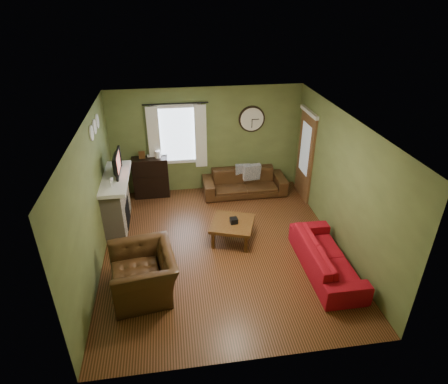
{
  "coord_description": "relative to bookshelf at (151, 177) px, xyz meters",
  "views": [
    {
      "loc": [
        -0.85,
        -5.97,
        4.57
      ],
      "look_at": [
        0.1,
        0.4,
        1.05
      ],
      "focal_mm": 30.0,
      "sensor_mm": 36.0,
      "label": 1
    }
  ],
  "objects": [
    {
      "name": "wine_glass_a",
      "position": [
        -0.64,
        -1.74,
        0.77
      ],
      "size": [
        0.07,
        0.07,
        0.2
      ],
      "primitive_type": null,
      "color": "white",
      "rests_on": "mantel"
    },
    {
      "name": "curtain_left",
      "position": [
        0.16,
        0.08,
        0.95
      ],
      "size": [
        0.28,
        0.04,
        1.55
      ],
      "primitive_type": "cube",
      "color": "white",
      "rests_on": "wall_back"
    },
    {
      "name": "wall_front",
      "position": [
        1.41,
        -5.0,
        0.8
      ],
      "size": [
        4.6,
        0.0,
        2.6
      ],
      "primitive_type": "cube",
      "color": "#5B6935",
      "rests_on": "ground"
    },
    {
      "name": "door",
      "position": [
        3.68,
        -0.55,
        0.55
      ],
      "size": [
        0.05,
        0.9,
        2.1
      ],
      "primitive_type": "cube",
      "color": "brown",
      "rests_on": "floor"
    },
    {
      "name": "curtain_rod",
      "position": [
        0.71,
        0.08,
        1.77
      ],
      "size": [
        0.03,
        0.03,
        1.5
      ],
      "primitive_type": "cylinder",
      "color": "black",
      "rests_on": "wall_back"
    },
    {
      "name": "wall_clock",
      "position": [
        2.51,
        0.15,
        1.3
      ],
      "size": [
        0.64,
        0.06,
        0.64
      ],
      "primitive_type": null,
      "color": "white",
      "rests_on": "wall_back"
    },
    {
      "name": "coffee_table",
      "position": [
        1.65,
        -2.17,
        -0.29
      ],
      "size": [
        1.05,
        1.05,
        0.44
      ],
      "primitive_type": null,
      "rotation": [
        0.0,
        0.0,
        -0.34
      ],
      "color": "#4E2F13",
      "rests_on": "floor"
    },
    {
      "name": "wall_left",
      "position": [
        -0.89,
        -2.4,
        0.8
      ],
      "size": [
        0.0,
        5.2,
        2.6
      ],
      "primitive_type": "cube",
      "color": "#5B6935",
      "rests_on": "ground"
    },
    {
      "name": "wall_back",
      "position": [
        1.41,
        0.2,
        0.8
      ],
      "size": [
        4.6,
        0.0,
        2.6
      ],
      "primitive_type": "cube",
      "color": "#5B6935",
      "rests_on": "ground"
    },
    {
      "name": "tv",
      "position": [
        -0.64,
        -1.1,
        0.85
      ],
      "size": [
        0.08,
        0.6,
        0.35
      ],
      "primitive_type": "imported",
      "rotation": [
        0.0,
        0.0,
        1.57
      ],
      "color": "black",
      "rests_on": "mantel"
    },
    {
      "name": "window_pane",
      "position": [
        0.71,
        0.18,
        1.0
      ],
      "size": [
        1.0,
        0.02,
        1.3
      ],
      "primitive_type": null,
      "color": "silver",
      "rests_on": "wall_back"
    },
    {
      "name": "firebox",
      "position": [
        -0.5,
        -1.25,
        -0.2
      ],
      "size": [
        0.04,
        0.6,
        0.55
      ],
      "primitive_type": "cube",
      "color": "black",
      "rests_on": "fireplace"
    },
    {
      "name": "book",
      "position": [
        -0.05,
        0.17,
        0.46
      ],
      "size": [
        0.2,
        0.26,
        0.02
      ],
      "primitive_type": "imported",
      "rotation": [
        0.0,
        0.0,
        0.1
      ],
      "color": "#4E2F13",
      "rests_on": "bookshelf"
    },
    {
      "name": "tv_screen",
      "position": [
        -0.56,
        -1.1,
        0.91
      ],
      "size": [
        0.02,
        0.62,
        0.36
      ],
      "primitive_type": "cube",
      "color": "#994C3F",
      "rests_on": "mantel"
    },
    {
      "name": "pillow_right",
      "position": [
        2.48,
        -0.18,
        0.05
      ],
      "size": [
        0.43,
        0.17,
        0.42
      ],
      "primitive_type": "cube",
      "rotation": [
        0.0,
        0.0,
        0.1
      ],
      "color": "gray",
      "rests_on": "sofa_brown"
    },
    {
      "name": "wall_right",
      "position": [
        3.71,
        -2.4,
        0.8
      ],
      "size": [
        0.0,
        5.2,
        2.6
      ],
      "primitive_type": "cube",
      "color": "#5B6935",
      "rests_on": "ground"
    },
    {
      "name": "armchair",
      "position": [
        -0.06,
        -3.4,
        -0.12
      ],
      "size": [
        1.21,
        1.33,
        0.77
      ],
      "primitive_type": "imported",
      "rotation": [
        0.0,
        0.0,
        -1.42
      ],
      "color": "#3B2411",
      "rests_on": "floor"
    },
    {
      "name": "tissue_box",
      "position": [
        1.67,
        -2.2,
        -0.1
      ],
      "size": [
        0.16,
        0.16,
        0.11
      ],
      "primitive_type": "cube",
      "rotation": [
        0.0,
        0.0,
        0.09
      ],
      "color": "black",
      "rests_on": "coffee_table"
    },
    {
      "name": "ceiling",
      "position": [
        1.41,
        -2.4,
        2.1
      ],
      "size": [
        4.6,
        5.2,
        0.0
      ],
      "primitive_type": "cube",
      "color": "white",
      "rests_on": "ground"
    },
    {
      "name": "fireplace",
      "position": [
        -0.69,
        -1.25,
        0.05
      ],
      "size": [
        0.4,
        1.4,
        1.1
      ],
      "primitive_type": "cube",
      "color": "tan",
      "rests_on": "floor"
    },
    {
      "name": "bookshelf",
      "position": [
        0.0,
        0.0,
        0.0
      ],
      "size": [
        0.85,
        0.36,
        1.01
      ],
      "primitive_type": null,
      "color": "black",
      "rests_on": "floor"
    },
    {
      "name": "sofa_brown",
      "position": [
        2.29,
        -0.22,
        -0.2
      ],
      "size": [
        2.05,
        0.8,
        0.6
      ],
      "primitive_type": "imported",
      "color": "#3B2411",
      "rests_on": "floor"
    },
    {
      "name": "wine_glass_b",
      "position": [
        -0.64,
        -1.67,
        0.77
      ],
      "size": [
        0.06,
        0.06,
        0.18
      ],
      "primitive_type": null,
      "color": "white",
      "rests_on": "mantel"
    },
    {
      "name": "medallion_mid",
      "position": [
        -0.87,
        -1.25,
        1.75
      ],
      "size": [
        0.28,
        0.28,
        0.03
      ],
      "primitive_type": "cylinder",
      "color": "white",
      "rests_on": "wall_left"
    },
    {
      "name": "floor",
      "position": [
        1.41,
        -2.4,
        -0.5
      ],
      "size": [
        4.6,
        5.2,
        0.0
      ],
      "primitive_type": "cube",
      "color": "#542D17",
      "rests_on": "ground"
    },
    {
      "name": "sofa_red",
      "position": [
        3.18,
        -3.33,
        -0.21
      ],
      "size": [
        0.78,
        2.0,
        0.58
      ],
      "primitive_type": "imported",
      "rotation": [
        0.0,
        0.0,
        1.57
      ],
      "color": "maroon",
      "rests_on": "floor"
    },
    {
      "name": "medallion_left",
      "position": [
        -0.87,
        -1.6,
        1.75
      ],
      "size": [
        0.28,
        0.28,
        0.03
      ],
      "primitive_type": "cylinder",
      "color": "white",
      "rests_on": "wall_left"
    },
    {
      "name": "medallion_right",
      "position": [
        -0.87,
        -0.9,
        1.75
      ],
      "size": [
        0.28,
        0.28,
        0.03
      ],
      "primitive_type": "cylinder",
      "color": "white",
      "rests_on": "wall_left"
    },
    {
      "name": "pillow_left",
      "position": [
        2.26,
        -0.07,
        0.05
      ],
      "size": [
        0.36,
        0.12,
        0.36
      ],
      "primitive_type": "cube",
      "rotation": [
        0.0,
        0.0,
        -0.05
      ],
      "color": "gray",
      "rests_on": "sofa_brown"
    },
    {
      "name": "curtain_right",
      "position": [
        1.26,
        0.08,
        0.95
      ],
      "size": [
        0.28,
        0.04,
        1.55
      ],
      "primitive_type": "cube",
      "color": "white",
      "rests_on": "wall_back"
    },
    {
      "name": "mantel",
      "position": [
        -0.66,
        -1.25,
        0.64
      ],
      "size": [
        0.58,
        1.6,
        0.08
      ],
      "primitive_type": "cube",
      "color": "white",
      "rests_on": "fireplace"
    }
  ]
}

